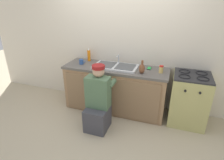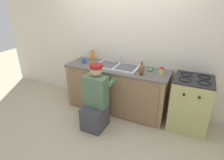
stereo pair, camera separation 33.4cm
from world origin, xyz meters
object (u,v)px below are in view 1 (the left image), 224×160
at_px(plumber_person, 98,103).
at_px(vase_decorative, 142,68).
at_px(soap_bottle_orange, 89,55).
at_px(coffee_mug, 81,62).
at_px(sink_double_basin, 116,66).
at_px(cell_phone, 149,68).
at_px(condiment_jar, 161,69).
at_px(stove_range, 189,99).

distance_m(plumber_person, vase_decorative, 0.93).
height_order(soap_bottle_orange, coffee_mug, soap_bottle_orange).
distance_m(vase_decorative, coffee_mug, 1.19).
relative_size(sink_double_basin, plumber_person, 0.72).
height_order(cell_phone, condiment_jar, condiment_jar).
xyz_separation_m(plumber_person, soap_bottle_orange, (-0.54, 0.85, 0.53)).
relative_size(plumber_person, vase_decorative, 4.80).
relative_size(stove_range, cell_phone, 6.49).
bearing_deg(stove_range, soap_bottle_orange, 174.54).
bearing_deg(plumber_person, coffee_mug, 133.75).
xyz_separation_m(plumber_person, condiment_jar, (0.90, 0.65, 0.48)).
distance_m(vase_decorative, condiment_jar, 0.33).
xyz_separation_m(stove_range, plumber_person, (-1.41, -0.66, 0.01)).
relative_size(vase_decorative, coffee_mug, 1.83).
bearing_deg(condiment_jar, vase_decorative, -155.47).
distance_m(stove_range, cell_phone, 0.86).
bearing_deg(condiment_jar, cell_phone, 147.54).
height_order(sink_double_basin, stove_range, sink_double_basin).
height_order(stove_range, coffee_mug, coffee_mug).
bearing_deg(sink_double_basin, cell_phone, 11.54).
bearing_deg(cell_phone, plumber_person, -130.88).
height_order(vase_decorative, condiment_jar, vase_decorative).
relative_size(stove_range, vase_decorative, 3.95).
bearing_deg(condiment_jar, stove_range, 1.46).
bearing_deg(cell_phone, vase_decorative, -107.45).
height_order(vase_decorative, coffee_mug, vase_decorative).
height_order(soap_bottle_orange, condiment_jar, soap_bottle_orange).
height_order(soap_bottle_orange, cell_phone, soap_bottle_orange).
distance_m(sink_double_basin, plumber_person, 0.80).
relative_size(cell_phone, condiment_jar, 1.09).
bearing_deg(stove_range, cell_phone, 170.33).
bearing_deg(soap_bottle_orange, sink_double_basin, -16.50).
relative_size(cell_phone, coffee_mug, 1.11).
height_order(plumber_person, cell_phone, plumber_person).
bearing_deg(condiment_jar, plumber_person, -144.10).
xyz_separation_m(plumber_person, vase_decorative, (0.60, 0.51, 0.50)).
bearing_deg(plumber_person, soap_bottle_orange, 122.39).
xyz_separation_m(sink_double_basin, soap_bottle_orange, (-0.62, 0.18, 0.09)).
bearing_deg(soap_bottle_orange, stove_range, -5.46).
relative_size(stove_range, plumber_person, 0.82).
xyz_separation_m(vase_decorative, coffee_mug, (-1.19, 0.11, -0.04)).
bearing_deg(cell_phone, sink_double_basin, -168.46).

